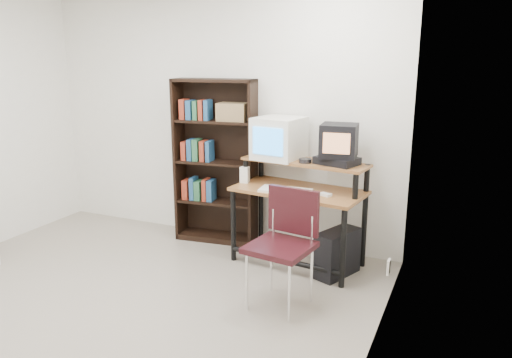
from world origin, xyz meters
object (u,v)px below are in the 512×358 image
at_px(crt_monitor, 279,138).
at_px(computer_desk, 299,193).
at_px(crt_tv, 339,141).
at_px(pc_tower, 337,253).
at_px(bookshelf, 216,159).
at_px(school_chair, 285,235).

bearing_deg(crt_monitor, computer_desk, -19.93).
relative_size(crt_tv, pc_tower, 0.77).
xyz_separation_m(crt_monitor, bookshelf, (-0.74, 0.11, -0.29)).
relative_size(crt_tv, school_chair, 0.38).
relative_size(crt_monitor, pc_tower, 1.07).
distance_m(crt_monitor, crt_tv, 0.61).
bearing_deg(crt_monitor, crt_tv, 1.84).
distance_m(crt_tv, bookshelf, 1.39).
xyz_separation_m(crt_monitor, school_chair, (0.42, -0.94, -0.60)).
bearing_deg(bookshelf, computer_desk, -20.59).
xyz_separation_m(computer_desk, crt_monitor, (-0.27, 0.14, 0.48)).
bearing_deg(crt_tv, pc_tower, -75.21).
distance_m(crt_tv, pc_tower, 1.01).
bearing_deg(pc_tower, bookshelf, -172.92).
distance_m(computer_desk, school_chair, 0.82).
relative_size(computer_desk, crt_monitor, 2.64).
height_order(crt_monitor, pc_tower, crt_monitor).
distance_m(crt_monitor, pc_tower, 1.21).
height_order(computer_desk, bookshelf, bookshelf).
xyz_separation_m(computer_desk, bookshelf, (-1.01, 0.25, 0.19)).
relative_size(pc_tower, bookshelf, 0.26).
height_order(crt_tv, school_chair, crt_tv).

